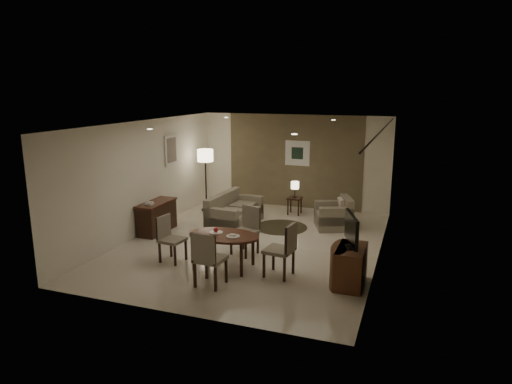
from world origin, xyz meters
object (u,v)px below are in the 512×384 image
at_px(console_desk, 157,217).
at_px(side_table, 295,206).
at_px(chair_left, 172,239).
at_px(armchair, 333,213).
at_px(tv_cabinet, 351,266).
at_px(chair_far, 244,231).
at_px(chair_right, 279,249).
at_px(sofa, 235,210).
at_px(floor_lamp, 206,180).
at_px(dining_table, 224,251).
at_px(chair_near, 210,258).

height_order(console_desk, side_table, console_desk).
relative_size(chair_left, armchair, 1.05).
xyz_separation_m(tv_cabinet, chair_far, (-2.34, 0.81, 0.15)).
bearing_deg(chair_right, console_desk, -105.95).
distance_m(sofa, floor_lamp, 1.82).
bearing_deg(dining_table, chair_right, -1.33).
bearing_deg(dining_table, armchair, 64.81).
height_order(console_desk, chair_near, chair_near).
distance_m(chair_left, floor_lamp, 3.98).
xyz_separation_m(chair_near, chair_left, (-1.21, 0.78, -0.04)).
bearing_deg(chair_near, dining_table, -78.78).
bearing_deg(sofa, chair_near, -161.32).
xyz_separation_m(chair_left, chair_right, (2.23, 0.03, 0.05)).
xyz_separation_m(console_desk, dining_table, (2.44, -1.51, -0.04)).
height_order(chair_right, sofa, chair_right).
xyz_separation_m(chair_near, floor_lamp, (-2.30, 4.58, 0.37)).
relative_size(chair_near, chair_right, 0.99).
bearing_deg(chair_right, chair_far, -122.52).
bearing_deg(chair_left, dining_table, -80.28).
relative_size(chair_near, sofa, 0.59).
bearing_deg(dining_table, chair_left, -176.93).
xyz_separation_m(armchair, side_table, (-1.24, 0.90, -0.16)).
distance_m(chair_left, chair_right, 2.23).
distance_m(tv_cabinet, chair_left, 3.55).
xyz_separation_m(chair_far, floor_lamp, (-2.30, 2.92, 0.38)).
distance_m(tv_cabinet, chair_right, 1.33).
bearing_deg(chair_far, sofa, 136.04).
distance_m(console_desk, side_table, 3.83).
bearing_deg(dining_table, console_desk, 148.15).
height_order(console_desk, tv_cabinet, console_desk).
bearing_deg(chair_right, chair_left, -81.77).
relative_size(chair_far, sofa, 0.58).
relative_size(dining_table, floor_lamp, 0.81).
height_order(chair_far, floor_lamp, floor_lamp).
relative_size(console_desk, side_table, 2.52).
distance_m(console_desk, tv_cabinet, 5.11).
relative_size(chair_left, side_table, 1.96).
relative_size(chair_right, sofa, 0.59).
relative_size(tv_cabinet, sofa, 0.52).
distance_m(chair_left, sofa, 2.69).
relative_size(tv_cabinet, dining_table, 0.63).
relative_size(chair_far, armchair, 1.13).
height_order(tv_cabinet, armchair, armchair).
bearing_deg(tv_cabinet, dining_table, -179.69).
xyz_separation_m(sofa, floor_lamp, (-1.35, 1.12, 0.47)).
height_order(console_desk, chair_left, chair_left).
bearing_deg(dining_table, side_table, 85.81).
relative_size(dining_table, chair_near, 1.40).
bearing_deg(sofa, tv_cabinet, -125.08).
distance_m(tv_cabinet, floor_lamp, 5.98).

